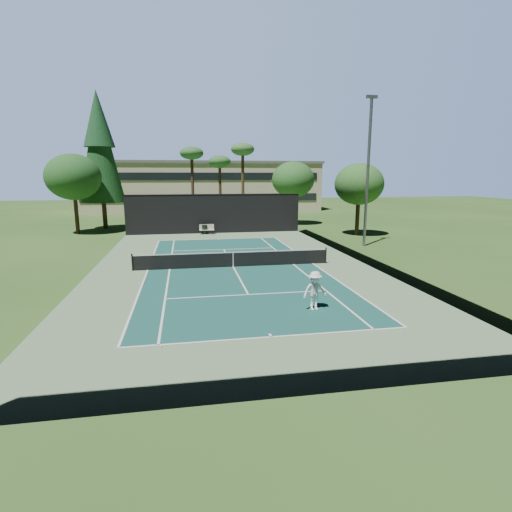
{
  "coord_description": "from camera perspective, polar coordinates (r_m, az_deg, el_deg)",
  "views": [
    {
      "loc": [
        -3.01,
        -25.56,
        5.93
      ],
      "look_at": [
        1.0,
        -3.0,
        1.3
      ],
      "focal_mm": 28.0,
      "sensor_mm": 36.0,
      "label": 1
    }
  ],
  "objects": [
    {
      "name": "tennis_ball_d",
      "position": [
        28.39,
        -12.27,
        -0.84
      ],
      "size": [
        0.06,
        0.06,
        0.06
      ],
      "primitive_type": "sphere",
      "color": "#C7D730",
      "rests_on": "ground"
    },
    {
      "name": "trash_bin",
      "position": [
        41.42,
        -7.37,
        3.76
      ],
      "size": [
        0.56,
        0.56,
        0.95
      ],
      "color": "black",
      "rests_on": "ground"
    },
    {
      "name": "tennis_net",
      "position": [
        26.29,
        -3.29,
        -0.39
      ],
      "size": [
        12.9,
        0.1,
        1.1
      ],
      "color": "black",
      "rests_on": "ground"
    },
    {
      "name": "light_pole",
      "position": [
        34.95,
        15.7,
        11.88
      ],
      "size": [
        0.9,
        0.25,
        12.22
      ],
      "color": "gray",
      "rests_on": "ground"
    },
    {
      "name": "court_lines",
      "position": [
        26.4,
        -3.28,
        -1.53
      ],
      "size": [
        11.07,
        23.87,
        0.01
      ],
      "color": "white",
      "rests_on": "ground"
    },
    {
      "name": "apron_slab",
      "position": [
        26.41,
        -3.28,
        -1.56
      ],
      "size": [
        18.0,
        32.0,
        0.01
      ],
      "primitive_type": "cube",
      "color": "#678960",
      "rests_on": "ground"
    },
    {
      "name": "palm_b",
      "position": [
        51.77,
        -5.21,
        12.96
      ],
      "size": [
        2.8,
        2.8,
        8.42
      ],
      "color": "#402A1B",
      "rests_on": "ground"
    },
    {
      "name": "player",
      "position": [
        18.08,
        8.42,
        -4.91
      ],
      "size": [
        1.22,
        0.81,
        1.77
      ],
      "primitive_type": "imported",
      "rotation": [
        0.0,
        0.0,
        0.14
      ],
      "color": "white",
      "rests_on": "ground"
    },
    {
      "name": "park_bench",
      "position": [
        41.38,
        -7.05,
        3.86
      ],
      "size": [
        1.5,
        0.45,
        1.02
      ],
      "color": "beige",
      "rests_on": "ground"
    },
    {
      "name": "tennis_ball_a",
      "position": [
        14.73,
        -13.4,
        -12.47
      ],
      "size": [
        0.08,
        0.08,
        0.08
      ],
      "primitive_type": "sphere",
      "color": "#CBD831",
      "rests_on": "ground"
    },
    {
      "name": "palm_a",
      "position": [
        49.62,
        -9.17,
        13.89
      ],
      "size": [
        2.8,
        2.8,
        9.32
      ],
      "color": "#3F281B",
      "rests_on": "ground"
    },
    {
      "name": "court_surface",
      "position": [
        26.41,
        -3.28,
        -1.55
      ],
      "size": [
        10.97,
        23.77,
        0.01
      ],
      "primitive_type": "cube",
      "color": "#184F46",
      "rests_on": "ground"
    },
    {
      "name": "palm_c",
      "position": [
        49.13,
        -1.92,
        14.54
      ],
      "size": [
        2.8,
        2.8,
        9.77
      ],
      "color": "#48331F",
      "rests_on": "ground"
    },
    {
      "name": "campus_building",
      "position": [
        71.62,
        -7.78,
        9.94
      ],
      "size": [
        40.5,
        12.5,
        8.3
      ],
      "color": "#C1B296",
      "rests_on": "ground"
    },
    {
      "name": "pine_tree",
      "position": [
        48.54,
        -21.48,
        14.94
      ],
      "size": [
        4.8,
        4.8,
        15.0
      ],
      "color": "#4F3922",
      "rests_on": "ground"
    },
    {
      "name": "tennis_ball_b",
      "position": [
        28.61,
        -6.4,
        -0.54
      ],
      "size": [
        0.07,
        0.07,
        0.07
      ],
      "primitive_type": "sphere",
      "color": "#D8ED35",
      "rests_on": "ground"
    },
    {
      "name": "decid_tree_b",
      "position": [
        41.24,
        14.51,
        9.89
      ],
      "size": [
        4.8,
        4.8,
        7.14
      ],
      "color": "#3F2C1B",
      "rests_on": "ground"
    },
    {
      "name": "tennis_ball_c",
      "position": [
        30.52,
        -5.01,
        0.24
      ],
      "size": [
        0.07,
        0.07,
        0.07
      ],
      "primitive_type": "sphere",
      "color": "#C9D22F",
      "rests_on": "ground"
    },
    {
      "name": "decid_tree_c",
      "position": [
        44.92,
        -24.65,
        10.19
      ],
      "size": [
        5.44,
        5.44,
        8.09
      ],
      "color": "#43311D",
      "rests_on": "ground"
    },
    {
      "name": "fence",
      "position": [
        26.09,
        -3.34,
        2.76
      ],
      "size": [
        18.04,
        32.05,
        4.03
      ],
      "color": "black",
      "rests_on": "ground"
    },
    {
      "name": "decid_tree_a",
      "position": [
        49.31,
        5.32,
        10.78
      ],
      "size": [
        5.12,
        5.12,
        7.62
      ],
      "color": "#46301E",
      "rests_on": "ground"
    },
    {
      "name": "ground",
      "position": [
        26.41,
        -3.28,
        -1.57
      ],
      "size": [
        160.0,
        160.0,
        0.0
      ],
      "primitive_type": "plane",
      "color": "#2F551F",
      "rests_on": "ground"
    }
  ]
}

